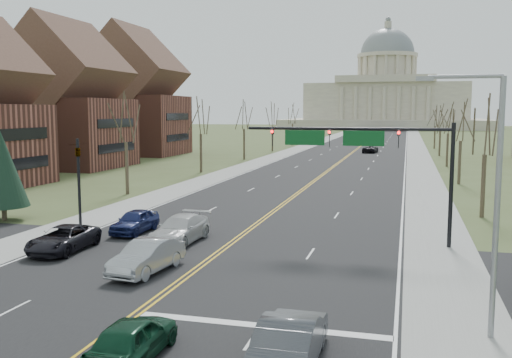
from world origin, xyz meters
The scene contains 34 objects.
ground centered at (0.00, 0.00, 0.00)m, with size 600.00×600.00×0.00m, color #445229.
road centered at (0.00, 110.00, 0.01)m, with size 20.00×380.00×0.01m, color black.
cross_road centered at (0.00, 6.00, 0.01)m, with size 120.00×14.00×0.01m, color black.
sidewalk_left centered at (-12.00, 110.00, 0.01)m, with size 4.00×380.00×0.03m, color gray.
sidewalk_right centered at (12.00, 110.00, 0.01)m, with size 4.00×380.00×0.03m, color gray.
center_line centered at (0.00, 110.00, 0.01)m, with size 0.42×380.00×0.01m, color gold.
edge_line_left centered at (-9.80, 110.00, 0.01)m, with size 0.15×380.00×0.01m, color silver.
edge_line_right centered at (9.80, 110.00, 0.01)m, with size 0.15×380.00×0.01m, color silver.
stop_bar centered at (5.00, -1.00, 0.01)m, with size 9.50×0.50×0.01m, color silver.
capitol centered at (0.00, 249.91, 14.20)m, with size 90.00×60.00×50.00m.
signal_mast centered at (7.45, 13.50, 5.76)m, with size 12.12×0.44×7.20m.
signal_left centered at (-11.50, 13.50, 3.71)m, with size 0.32×0.36×6.00m.
street_light centered at (12.74, 0.00, 5.23)m, with size 2.90×0.25×9.07m.
tree_r_0 centered at (15.50, 24.00, 6.55)m, with size 3.74×3.74×8.50m.
tree_l_0 centered at (-15.50, 28.00, 6.94)m, with size 3.96×3.96×9.00m.
tree_r_1 centered at (15.50, 44.00, 6.55)m, with size 3.74×3.74×8.50m.
tree_l_1 centered at (-15.50, 48.00, 6.94)m, with size 3.96×3.96×9.00m.
tree_r_2 centered at (15.50, 64.00, 6.55)m, with size 3.74×3.74×8.50m.
tree_l_2 centered at (-15.50, 68.00, 6.94)m, with size 3.96×3.96×9.00m.
tree_r_3 centered at (15.50, 84.00, 6.55)m, with size 3.74×3.74×8.50m.
tree_l_3 centered at (-15.50, 88.00, 6.94)m, with size 3.96×3.96×9.00m.
tree_r_4 centered at (15.50, 104.00, 6.55)m, with size 3.74×3.74×8.50m.
tree_l_4 centered at (-15.50, 108.00, 6.94)m, with size 3.96×3.96×9.00m.
conifer_l centered at (-18.00, 14.00, 3.74)m, with size 3.64×3.64×6.50m.
bldg_left_mid centered at (-36.00, 50.00, 8.54)m, with size 15.10×14.28×20.75m.
bldg_left_far centered at (-38.00, 74.00, 9.54)m, with size 17.10×14.28×23.25m.
car_nb_inner_lead centered at (1.79, -4.83, 0.72)m, with size 1.68×4.16×1.42m, color #0B311E.
car_nb_outer_lead centered at (6.68, -3.83, 0.82)m, with size 1.72×4.92×1.62m, color #43464A.
car_sb_inner_lead centered at (-2.11, 4.31, 0.80)m, with size 1.67×4.79×1.58m, color #9DA0A5.
car_sb_outer_lead centered at (-8.51, 7.00, 0.72)m, with size 2.34×5.08×1.41m, color black.
car_sb_inner_second centered at (-3.03, 10.75, 0.80)m, with size 2.21×5.45×1.58m, color #B5B5B5.
car_sb_outer_second centered at (-6.88, 12.50, 0.76)m, with size 1.77×4.39×1.50m, color #161E4E.
car_far_nb centered at (3.33, 88.56, 0.72)m, with size 2.35×5.09×1.42m, color black.
car_far_sb centered at (-2.51, 142.54, 0.77)m, with size 1.80×4.48×1.53m, color #505458.
Camera 1 is at (9.99, -20.50, 7.86)m, focal length 40.00 mm.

